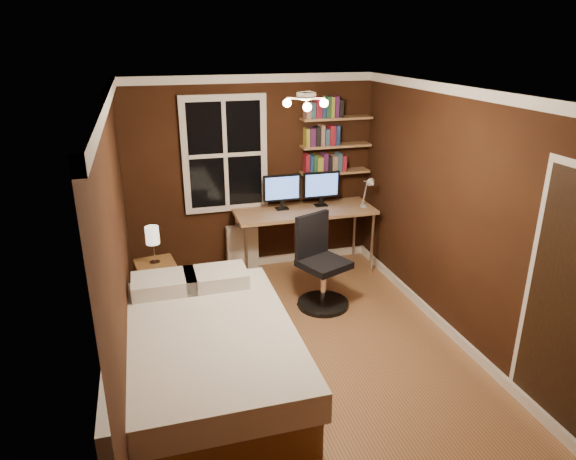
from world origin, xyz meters
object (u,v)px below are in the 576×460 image
object	(u,v)px
radiator	(242,248)
desk	(305,214)
nightstand	(157,284)
office_chair	(321,272)
monitor_left	(282,192)
bed	(202,355)
bedside_lamp	(153,245)
desk_lamp	(368,192)
monitor_right	(321,189)

from	to	relation	value
radiator	desk	world-z (taller)	desk
nightstand	office_chair	xyz separation A→B (m)	(1.80, -0.48, 0.15)
nightstand	monitor_left	xyz separation A→B (m)	(1.63, 0.55, 0.81)
radiator	office_chair	size ratio (longest dim) A/B	0.57
bed	nightstand	bearing A→B (deg)	101.18
nightstand	monitor_left	world-z (taller)	monitor_left
bed	desk	distance (m)	2.66
nightstand	bedside_lamp	world-z (taller)	bedside_lamp
desk_lamp	nightstand	bearing A→B (deg)	-174.02
bed	bedside_lamp	bearing A→B (deg)	101.18
office_chair	bedside_lamp	bearing A→B (deg)	142.16
radiator	monitor_left	world-z (taller)	monitor_left
radiator	desk	bearing A→B (deg)	-17.42
bed	office_chair	bearing A→B (deg)	37.36
monitor_left	bedside_lamp	bearing A→B (deg)	-161.42
bed	nightstand	world-z (taller)	bed
desk	desk_lamp	distance (m)	0.85
radiator	monitor_left	size ratio (longest dim) A/B	1.25
nightstand	desk	xyz separation A→B (m)	(1.91, 0.46, 0.52)
desk	office_chair	bearing A→B (deg)	-96.34
monitor_left	desk	bearing A→B (deg)	-18.01
desk	bed	bearing A→B (deg)	-127.50
bedside_lamp	monitor_left	xyz separation A→B (m)	(1.63, 0.55, 0.32)
nightstand	desk	bearing A→B (deg)	5.72
nightstand	office_chair	bearing A→B (deg)	-22.86
radiator	desk_lamp	distance (m)	1.79
desk	office_chair	distance (m)	1.02
monitor_right	office_chair	xyz separation A→B (m)	(-0.36, -1.03, -0.66)
bedside_lamp	nightstand	bearing A→B (deg)	0.00
desk	monitor_right	size ratio (longest dim) A/B	3.67
bedside_lamp	monitor_right	xyz separation A→B (m)	(2.16, 0.55, 0.32)
nightstand	monitor_right	size ratio (longest dim) A/B	1.10
bed	desk_lamp	world-z (taller)	desk_lamp
radiator	monitor_right	world-z (taller)	monitor_right
nightstand	radiator	xyz separation A→B (m)	(1.13, 0.70, 0.04)
bed	monitor_right	world-z (taller)	monitor_right
desk_lamp	office_chair	bearing A→B (deg)	-139.17
bed	desk	size ratio (longest dim) A/B	1.22
monitor_left	office_chair	distance (m)	1.24
monitor_left	office_chair	bearing A→B (deg)	-80.66
nightstand	bedside_lamp	xyz separation A→B (m)	(0.00, 0.00, 0.49)
bedside_lamp	office_chair	world-z (taller)	office_chair
desk	monitor_right	world-z (taller)	monitor_right
monitor_right	desk_lamp	distance (m)	0.59
monitor_left	bed	bearing A→B (deg)	-121.33
monitor_right	office_chair	distance (m)	1.28
bedside_lamp	office_chair	bearing A→B (deg)	-15.04
radiator	desk_lamp	bearing A→B (deg)	-15.14
bedside_lamp	radiator	world-z (taller)	bedside_lamp
monitor_right	desk_lamp	bearing A→B (deg)	-26.73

